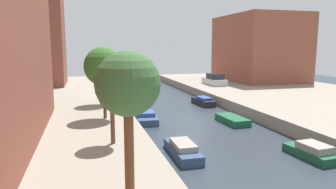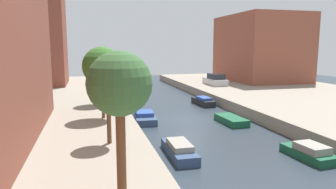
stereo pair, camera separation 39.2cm
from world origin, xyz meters
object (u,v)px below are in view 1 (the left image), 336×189
at_px(street_tree_0, 128,86).
at_px(moored_boat_right_2, 232,120).
at_px(moored_boat_right_3, 203,101).
at_px(moored_boat_left_3, 146,118).
at_px(moored_boat_left_2, 183,150).
at_px(street_tree_1, 112,84).
at_px(low_block_right, 259,48).
at_px(street_tree_2, 104,67).
at_px(moored_boat_left_4, 132,103).
at_px(moored_boat_right_1, 312,152).
at_px(parked_car, 214,80).
at_px(street_tree_3, 100,70).

bearing_deg(street_tree_0, moored_boat_right_2, 50.24).
xyz_separation_m(street_tree_0, moored_boat_right_3, (10.80, 20.21, -4.47)).
bearing_deg(street_tree_0, moored_boat_left_3, 76.63).
bearing_deg(moored_boat_left_2, street_tree_1, 176.64).
xyz_separation_m(low_block_right, moored_boat_left_2, (-21.28, -27.14, -5.64)).
distance_m(street_tree_2, moored_boat_right_2, 11.06).
bearing_deg(moored_boat_left_4, moored_boat_left_2, -88.20).
bearing_deg(low_block_right, moored_boat_right_1, -116.18).
height_order(parked_car, moored_boat_right_2, parked_car).
bearing_deg(parked_car, street_tree_0, -118.82).
height_order(parked_car, moored_boat_left_4, parked_car).
relative_size(street_tree_2, moored_boat_left_4, 1.18).
height_order(low_block_right, moored_boat_right_3, low_block_right).
relative_size(street_tree_2, moored_boat_left_2, 1.33).
height_order(parked_car, moored_boat_left_2, parked_car).
height_order(street_tree_0, parked_car, street_tree_0).
bearing_deg(street_tree_0, street_tree_1, 90.00).
bearing_deg(street_tree_2, street_tree_0, -90.00).
xyz_separation_m(parked_car, moored_boat_right_2, (-5.77, -16.71, -1.38)).
xyz_separation_m(low_block_right, moored_boat_right_2, (-15.02, -20.96, -5.72)).
bearing_deg(moored_boat_left_4, moored_boat_right_1, -67.86).
height_order(street_tree_1, moored_boat_left_2, street_tree_1).
xyz_separation_m(street_tree_3, moored_boat_left_2, (3.86, -11.94, -3.76)).
height_order(moored_boat_left_2, moored_boat_left_3, moored_boat_left_3).
xyz_separation_m(low_block_right, street_tree_2, (-25.14, -20.77, -1.24)).
relative_size(street_tree_0, street_tree_1, 1.20).
height_order(moored_boat_left_4, moored_boat_right_2, moored_boat_left_4).
bearing_deg(low_block_right, moored_boat_left_4, -152.52).
relative_size(street_tree_2, moored_boat_right_1, 1.62).
bearing_deg(moored_boat_right_2, moored_boat_left_2, -135.36).
height_order(moored_boat_left_4, moored_boat_right_3, moored_boat_right_3).
bearing_deg(moored_boat_left_4, parked_car, 29.46).
relative_size(moored_boat_left_2, moored_boat_right_2, 1.14).
distance_m(moored_boat_left_2, moored_boat_left_3, 8.47).
xyz_separation_m(street_tree_0, moored_boat_left_4, (3.36, 21.80, -4.52)).
height_order(low_block_right, street_tree_1, low_block_right).
height_order(low_block_right, street_tree_3, low_block_right).
distance_m(street_tree_1, moored_boat_left_4, 16.41).
distance_m(street_tree_2, moored_boat_left_2, 8.65).
bearing_deg(low_block_right, moored_boat_left_2, -128.10).
bearing_deg(moored_boat_right_1, street_tree_3, 127.08).
xyz_separation_m(moored_boat_right_1, moored_boat_right_3, (0.10, 16.45, 0.03)).
distance_m(low_block_right, moored_boat_left_3, 29.18).
height_order(street_tree_1, moored_boat_left_4, street_tree_1).
distance_m(moored_boat_right_1, moored_boat_right_2, 8.42).
height_order(street_tree_0, moored_boat_right_1, street_tree_0).
relative_size(street_tree_0, street_tree_3, 1.13).
xyz_separation_m(street_tree_2, moored_boat_right_3, (10.80, 7.86, -4.36)).
distance_m(low_block_right, moored_boat_right_3, 20.09).
relative_size(street_tree_1, moored_boat_right_2, 1.23).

